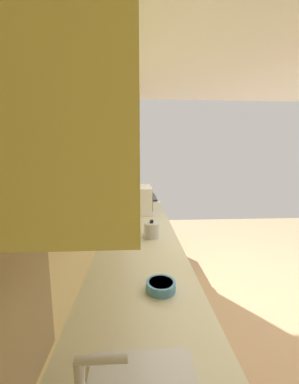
{
  "coord_description": "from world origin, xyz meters",
  "views": [
    {
      "loc": [
        -1.88,
        1.29,
        1.59
      ],
      "look_at": [
        -0.33,
        1.21,
        1.33
      ],
      "focal_mm": 20.67,
      "sensor_mm": 36.0,
      "label": 1
    }
  ],
  "objects_px": {
    "microwave": "(137,199)",
    "kettle": "(152,230)",
    "bowl": "(161,285)",
    "oven_range": "(138,223)"
  },
  "relations": [
    {
      "from": "microwave",
      "to": "kettle",
      "type": "bearing_deg",
      "value": -171.94
    },
    {
      "from": "bowl",
      "to": "kettle",
      "type": "bearing_deg",
      "value": 0.0
    },
    {
      "from": "oven_range",
      "to": "kettle",
      "type": "xyz_separation_m",
      "value": [
        -1.81,
        -0.11,
        0.5
      ]
    },
    {
      "from": "microwave",
      "to": "bowl",
      "type": "height_order",
      "value": "microwave"
    },
    {
      "from": "oven_range",
      "to": "bowl",
      "type": "xyz_separation_m",
      "value": [
        -2.55,
        -0.11,
        0.46
      ]
    },
    {
      "from": "microwave",
      "to": "kettle",
      "type": "relative_size",
      "value": 2.91
    },
    {
      "from": "oven_range",
      "to": "microwave",
      "type": "bearing_deg",
      "value": 179.19
    },
    {
      "from": "oven_range",
      "to": "microwave",
      "type": "height_order",
      "value": "microwave"
    },
    {
      "from": "microwave",
      "to": "kettle",
      "type": "xyz_separation_m",
      "value": [
        -0.88,
        -0.12,
        -0.09
      ]
    },
    {
      "from": "microwave",
      "to": "bowl",
      "type": "xyz_separation_m",
      "value": [
        -1.62,
        -0.12,
        -0.13
      ]
    }
  ]
}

